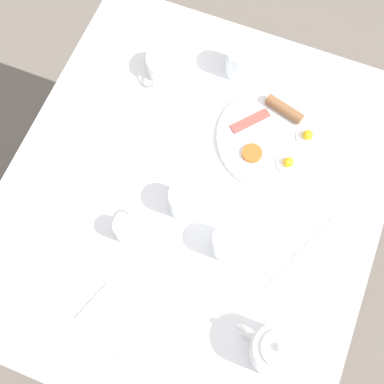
% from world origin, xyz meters
% --- Properties ---
extents(ground_plane, '(8.00, 8.00, 0.00)m').
position_xyz_m(ground_plane, '(0.00, 0.00, 0.00)').
color(ground_plane, '#70665B').
extents(table, '(1.06, 0.93, 0.74)m').
position_xyz_m(table, '(0.00, 0.00, 0.67)').
color(table, white).
rests_on(table, ground_plane).
extents(breakfast_plate, '(0.31, 0.31, 0.04)m').
position_xyz_m(breakfast_plate, '(0.23, -0.15, 0.75)').
color(breakfast_plate, white).
rests_on(breakfast_plate, table).
extents(teapot_near, '(0.11, 0.20, 0.13)m').
position_xyz_m(teapot_near, '(-0.28, -0.30, 0.79)').
color(teapot_near, white).
rests_on(teapot_near, table).
extents(teacup_with_saucer_left, '(0.14, 0.14, 0.06)m').
position_xyz_m(teacup_with_saucer_left, '(0.31, 0.21, 0.77)').
color(teacup_with_saucer_left, white).
rests_on(teacup_with_saucer_left, table).
extents(water_glass_tall, '(0.08, 0.08, 0.09)m').
position_xyz_m(water_glass_tall, '(0.38, 0.02, 0.79)').
color(water_glass_tall, white).
rests_on(water_glass_tall, table).
extents(water_glass_short, '(0.08, 0.08, 0.08)m').
position_xyz_m(water_glass_short, '(-0.04, 0.01, 0.78)').
color(water_glass_short, white).
rests_on(water_glass_short, table).
extents(wine_glass_spare, '(0.08, 0.08, 0.08)m').
position_xyz_m(wine_glass_spare, '(-0.10, -0.13, 0.78)').
color(wine_glass_spare, white).
rests_on(wine_glass_spare, table).
extents(creamer_jug, '(0.08, 0.05, 0.06)m').
position_xyz_m(creamer_jug, '(-0.15, 0.11, 0.77)').
color(creamer_jug, white).
rests_on(creamer_jug, table).
extents(napkin_folded, '(0.15, 0.17, 0.01)m').
position_xyz_m(napkin_folded, '(-0.35, 0.05, 0.74)').
color(napkin_folded, white).
rests_on(napkin_folded, table).
extents(fork_by_plate, '(0.13, 0.15, 0.00)m').
position_xyz_m(fork_by_plate, '(0.14, 0.32, 0.74)').
color(fork_by_plate, silver).
rests_on(fork_by_plate, table).
extents(knife_by_plate, '(0.21, 0.11, 0.00)m').
position_xyz_m(knife_by_plate, '(-0.03, -0.30, 0.74)').
color(knife_by_plate, silver).
rests_on(knife_by_plate, table).
extents(spoon_for_tea, '(0.16, 0.03, 0.00)m').
position_xyz_m(spoon_for_tea, '(-0.30, 0.31, 0.74)').
color(spoon_for_tea, silver).
rests_on(spoon_for_tea, table).
extents(fork_spare, '(0.07, 0.17, 0.00)m').
position_xyz_m(fork_spare, '(-0.09, 0.26, 0.74)').
color(fork_spare, silver).
rests_on(fork_spare, table).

